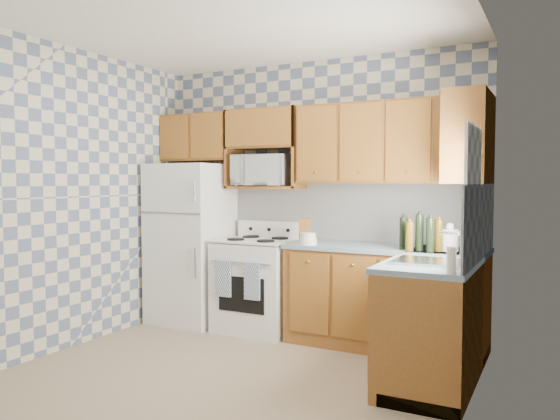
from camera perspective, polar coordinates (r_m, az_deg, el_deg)
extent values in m
plane|color=#907A5F|center=(4.37, -5.35, -17.07)|extent=(3.40, 3.40, 0.00)
cube|color=slate|center=(5.52, 3.60, 1.46)|extent=(3.40, 0.02, 2.70)
cube|color=slate|center=(3.49, 18.72, 0.41)|extent=(0.02, 3.20, 2.70)
cube|color=white|center=(5.37, 7.47, -0.21)|extent=(2.60, 0.02, 0.56)
cube|color=white|center=(4.29, 20.17, -1.16)|extent=(0.02, 1.60, 0.56)
cube|color=white|center=(5.89, -9.25, -3.45)|extent=(0.75, 0.70, 1.68)
cube|color=white|center=(5.54, -2.30, -7.91)|extent=(0.76, 0.65, 0.90)
cube|color=silver|center=(5.47, -2.31, -3.22)|extent=(0.76, 0.65, 0.02)
cube|color=white|center=(5.70, -0.94, -2.01)|extent=(0.76, 0.08, 0.17)
cube|color=navy|center=(5.32, -5.93, -7.18)|extent=(0.16, 0.02, 0.34)
cube|color=navy|center=(5.16, -2.94, -7.50)|extent=(0.16, 0.02, 0.34)
cube|color=brown|center=(5.06, 10.86, -9.12)|extent=(1.75, 0.60, 0.88)
cube|color=brown|center=(4.45, 16.22, -10.86)|extent=(0.60, 1.60, 0.88)
cube|color=slate|center=(4.98, 10.89, -3.95)|extent=(1.77, 0.63, 0.04)
cube|color=slate|center=(4.37, 16.24, -4.99)|extent=(0.63, 1.60, 0.04)
cube|color=brown|center=(5.09, 11.45, 6.91)|extent=(1.75, 0.33, 0.74)
cube|color=brown|center=(6.03, -8.40, 7.46)|extent=(0.82, 0.33, 0.50)
cube|color=brown|center=(4.76, 19.14, 7.08)|extent=(0.33, 0.70, 0.74)
cube|color=brown|center=(5.58, -1.51, 2.35)|extent=(0.80, 0.33, 0.03)
imported|color=white|center=(5.59, -1.79, 4.14)|extent=(0.62, 0.46, 0.32)
cube|color=#B7B7BC|center=(4.02, 15.35, -5.29)|extent=(0.48, 0.40, 0.03)
cube|color=silver|center=(3.93, 19.52, 2.13)|extent=(0.02, 0.66, 0.86)
cylinder|color=black|center=(4.68, 14.37, -2.32)|extent=(0.07, 0.07, 0.30)
cylinder|color=black|center=(4.61, 15.43, -2.54)|extent=(0.07, 0.07, 0.28)
cylinder|color=#5D420F|center=(4.69, 16.26, -2.58)|extent=(0.07, 0.07, 0.26)
cylinder|color=#5D420F|center=(4.65, 13.37, -2.72)|extent=(0.07, 0.07, 0.24)
cylinder|color=black|center=(4.77, 12.77, -2.38)|extent=(0.07, 0.07, 0.27)
cube|color=brown|center=(5.20, 2.57, -2.12)|extent=(0.14, 0.14, 0.23)
cylinder|color=white|center=(4.74, 17.31, -3.03)|extent=(0.14, 0.14, 0.18)
cylinder|color=silver|center=(3.58, 17.48, -5.04)|extent=(0.06, 0.06, 0.17)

